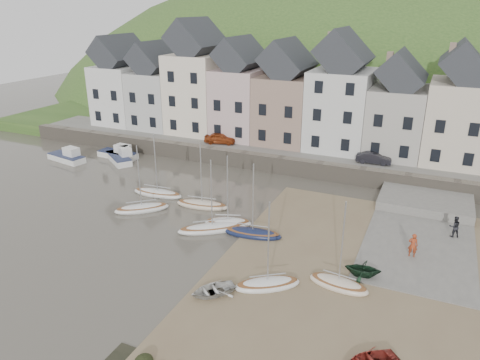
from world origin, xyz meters
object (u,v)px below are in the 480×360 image
at_px(rowboat_white, 213,290).
at_px(person_dark, 455,227).
at_px(sailboat_0, 158,193).
at_px(person_red, 413,245).
at_px(car_left, 220,138).
at_px(rowboat_green, 363,268).
at_px(car_right, 374,158).

height_order(rowboat_white, person_dark, person_dark).
relative_size(sailboat_0, rowboat_white, 2.18).
xyz_separation_m(person_red, car_left, (-23.32, 15.64, 1.21)).
relative_size(rowboat_white, rowboat_green, 1.22).
bearing_deg(person_red, sailboat_0, -4.80).
xyz_separation_m(sailboat_0, car_right, (18.13, 13.47, 1.93)).
xyz_separation_m(car_left, car_right, (18.09, 0.00, -0.05)).
bearing_deg(rowboat_green, car_left, -141.23).
distance_m(rowboat_white, car_left, 28.37).
bearing_deg(rowboat_white, sailboat_0, 176.85).
bearing_deg(sailboat_0, person_red, -5.30).
bearing_deg(person_dark, person_red, 37.65).
distance_m(rowboat_green, car_left, 28.46).
height_order(sailboat_0, person_dark, sailboat_0).
bearing_deg(person_dark, car_left, -44.24).
height_order(sailboat_0, rowboat_white, sailboat_0).
xyz_separation_m(rowboat_white, person_dark, (13.87, 14.44, 0.63)).
distance_m(sailboat_0, person_dark, 26.22).
bearing_deg(person_red, person_dark, -120.69).
bearing_deg(person_dark, sailboat_0, -15.99).
relative_size(rowboat_white, person_dark, 1.67).
bearing_deg(rowboat_white, person_dark, 87.63).
relative_size(rowboat_white, car_left, 0.77).
relative_size(person_red, car_right, 0.51).
bearing_deg(sailboat_0, rowboat_white, -44.63).
relative_size(person_red, car_left, 0.49).
bearing_deg(rowboat_white, rowboat_green, 76.72).
xyz_separation_m(rowboat_white, car_left, (-12.19, 25.55, 1.88)).
xyz_separation_m(sailboat_0, person_dark, (26.10, 2.36, 0.73)).
bearing_deg(car_right, car_left, 86.81).
bearing_deg(sailboat_0, car_right, 36.61).
bearing_deg(car_left, person_dark, -125.55).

